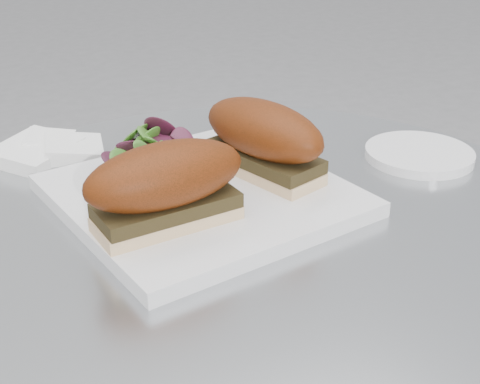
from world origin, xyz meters
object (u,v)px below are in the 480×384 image
object	(u,v)px
sandwich_left	(166,184)
sandwich_right	(263,137)
saucer	(419,154)
plate	(202,195)

from	to	relation	value
sandwich_left	sandwich_right	world-z (taller)	same
sandwich_left	sandwich_right	bearing A→B (deg)	19.90
sandwich_right	saucer	world-z (taller)	sandwich_right
sandwich_left	sandwich_right	size ratio (longest dim) A/B	0.93
plate	sandwich_left	xyz separation A→B (m)	(-0.06, -0.06, 0.05)
plate	saucer	size ratio (longest dim) A/B	2.11
saucer	sandwich_left	bearing A→B (deg)	-172.84
sandwich_left	saucer	xyz separation A→B (m)	(0.34, 0.04, -0.05)
sandwich_left	saucer	bearing A→B (deg)	2.83
plate	sandwich_left	world-z (taller)	sandwich_left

